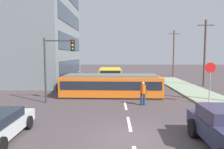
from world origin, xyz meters
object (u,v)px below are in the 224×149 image
object	(u,v)px
utility_pole_mid	(205,52)
stop_sign	(210,74)
pedestrian_crossing	(143,92)
city_bus	(110,75)
parked_sedan_far	(81,77)
parked_sedan_mid	(70,83)
utility_pole_far	(174,52)
streetcar_tram	(111,85)
traffic_light_mast	(57,58)

from	to	relation	value
utility_pole_mid	stop_sign	bearing A→B (deg)	-109.87
pedestrian_crossing	city_bus	bearing A→B (deg)	103.12
city_bus	parked_sedan_far	xyz separation A→B (m)	(-3.98, 2.39, -0.47)
parked_sedan_mid	utility_pole_far	world-z (taller)	utility_pole_far
city_bus	pedestrian_crossing	size ratio (longest dim) A/B	3.27
parked_sedan_mid	parked_sedan_far	world-z (taller)	same
parked_sedan_far	parked_sedan_mid	bearing A→B (deg)	-90.87
streetcar_tram	parked_sedan_far	size ratio (longest dim) A/B	1.94
city_bus	parked_sedan_mid	xyz separation A→B (m)	(-4.07, -3.95, -0.47)
streetcar_tram	pedestrian_crossing	distance (m)	3.81
parked_sedan_mid	parked_sedan_far	size ratio (longest dim) A/B	1.00
streetcar_tram	utility_pole_far	distance (m)	21.19
city_bus	utility_pole_mid	world-z (taller)	utility_pole_mid
streetcar_tram	parked_sedan_far	distance (m)	11.14
parked_sedan_mid	utility_pole_mid	distance (m)	15.36
parked_sedan_mid	traffic_light_mast	xyz separation A→B (m)	(0.38, -6.30, 2.71)
parked_sedan_far	traffic_light_mast	size ratio (longest dim) A/B	0.91
city_bus	parked_sedan_mid	bearing A→B (deg)	-135.89
utility_pole_far	parked_sedan_mid	bearing A→B (deg)	-135.08
stop_sign	parked_sedan_far	bearing A→B (deg)	131.41
parked_sedan_far	utility_pole_far	xyz separation A→B (m)	(14.35, 8.07, 3.37)
stop_sign	parked_sedan_mid	bearing A→B (deg)	150.21
streetcar_tram	parked_sedan_mid	distance (m)	5.88
parked_sedan_far	traffic_light_mast	xyz separation A→B (m)	(0.28, -12.63, 2.71)
pedestrian_crossing	traffic_light_mast	distance (m)	6.73
streetcar_tram	parked_sedan_mid	size ratio (longest dim) A/B	1.95
pedestrian_crossing	traffic_light_mast	world-z (taller)	traffic_light_mast
parked_sedan_mid	stop_sign	bearing A→B (deg)	-29.79
utility_pole_mid	utility_pole_far	distance (m)	11.83
pedestrian_crossing	utility_pole_mid	world-z (taller)	utility_pole_mid
streetcar_tram	utility_pole_mid	distance (m)	12.68
utility_pole_far	pedestrian_crossing	bearing A→B (deg)	-110.07
pedestrian_crossing	parked_sedan_mid	distance (m)	9.64
traffic_light_mast	parked_sedan_far	bearing A→B (deg)	91.28
traffic_light_mast	utility_pole_mid	bearing A→B (deg)	31.65
city_bus	traffic_light_mast	bearing A→B (deg)	-109.82
pedestrian_crossing	utility_pole_mid	distance (m)	12.93
parked_sedan_far	traffic_light_mast	distance (m)	12.92
stop_sign	city_bus	bearing A→B (deg)	125.15
utility_pole_mid	parked_sedan_far	bearing A→B (deg)	165.66
utility_pole_mid	utility_pole_far	xyz separation A→B (m)	(-0.34, 11.82, 0.09)
parked_sedan_far	utility_pole_mid	xyz separation A→B (m)	(14.69, -3.75, 3.29)
streetcar_tram	utility_pole_mid	bearing A→B (deg)	32.03
streetcar_tram	utility_pole_mid	xyz separation A→B (m)	(10.46, 6.54, 2.92)
parked_sedan_far	utility_pole_mid	distance (m)	15.51
traffic_light_mast	stop_sign	bearing A→B (deg)	-1.39
pedestrian_crossing	parked_sedan_far	bearing A→B (deg)	116.08
streetcar_tram	parked_sedan_far	bearing A→B (deg)	112.32
pedestrian_crossing	parked_sedan_far	distance (m)	14.85
city_bus	parked_sedan_mid	size ratio (longest dim) A/B	1.25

